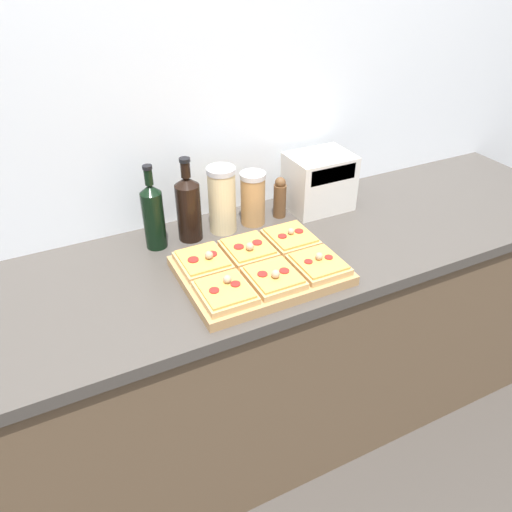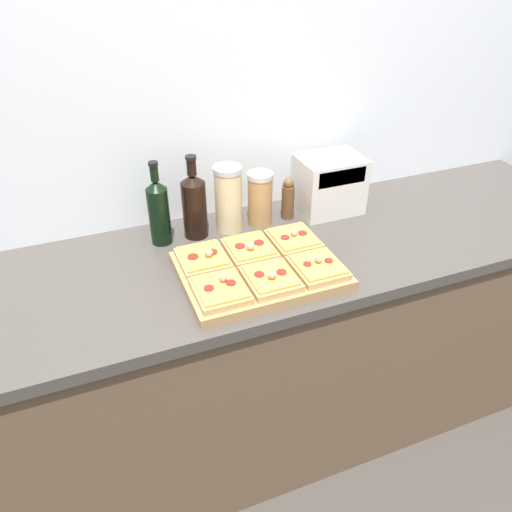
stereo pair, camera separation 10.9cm
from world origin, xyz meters
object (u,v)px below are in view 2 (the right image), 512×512
object	(u,v)px
cutting_board	(260,271)
wine_bottle	(194,204)
olive_oil_bottle	(159,211)
grain_jar_tall	(228,199)
grain_jar_short	(260,198)
toaster_oven	(329,184)
pepper_mill	(288,199)

from	to	relation	value
cutting_board	wine_bottle	world-z (taller)	wine_bottle
olive_oil_bottle	grain_jar_tall	world-z (taller)	olive_oil_bottle
olive_oil_bottle	grain_jar_tall	distance (m)	0.24
cutting_board	grain_jar_tall	world-z (taller)	grain_jar_tall
grain_jar_short	olive_oil_bottle	bearing A→B (deg)	180.00
cutting_board	toaster_oven	xyz separation A→B (m)	(0.40, 0.30, 0.09)
grain_jar_tall	grain_jar_short	xyz separation A→B (m)	(0.12, 0.00, -0.02)
olive_oil_bottle	pepper_mill	size ratio (longest dim) A/B	1.87
cutting_board	grain_jar_short	distance (m)	0.34
cutting_board	toaster_oven	distance (m)	0.51
grain_jar_short	toaster_oven	distance (m)	0.28
olive_oil_bottle	cutting_board	bearing A→B (deg)	-52.12
cutting_board	grain_jar_short	xyz separation A→B (m)	(0.12, 0.30, 0.08)
grain_jar_tall	toaster_oven	xyz separation A→B (m)	(0.39, -0.00, -0.01)
wine_bottle	grain_jar_tall	xyz separation A→B (m)	(0.12, -0.00, -0.00)
olive_oil_bottle	wine_bottle	xyz separation A→B (m)	(0.12, 0.00, 0.00)
olive_oil_bottle	grain_jar_tall	xyz separation A→B (m)	(0.24, -0.00, -0.00)
wine_bottle	pepper_mill	distance (m)	0.35
pepper_mill	wine_bottle	bearing A→B (deg)	180.00
grain_jar_tall	grain_jar_short	bearing A→B (deg)	0.00
cutting_board	grain_jar_short	size ratio (longest dim) A/B	2.48
pepper_mill	toaster_oven	size ratio (longest dim) A/B	0.61
olive_oil_bottle	wine_bottle	bearing A→B (deg)	0.00
grain_jar_tall	cutting_board	bearing A→B (deg)	-91.19
wine_bottle	grain_jar_tall	size ratio (longest dim) A/B	1.24
olive_oil_bottle	grain_jar_short	xyz separation A→B (m)	(0.36, 0.00, -0.02)
cutting_board	wine_bottle	distance (m)	0.34
cutting_board	toaster_oven	bearing A→B (deg)	37.20
pepper_mill	toaster_oven	world-z (taller)	toaster_oven
grain_jar_tall	wine_bottle	bearing A→B (deg)	180.00
grain_jar_tall	toaster_oven	bearing A→B (deg)	-0.12
wine_bottle	toaster_oven	bearing A→B (deg)	-0.09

